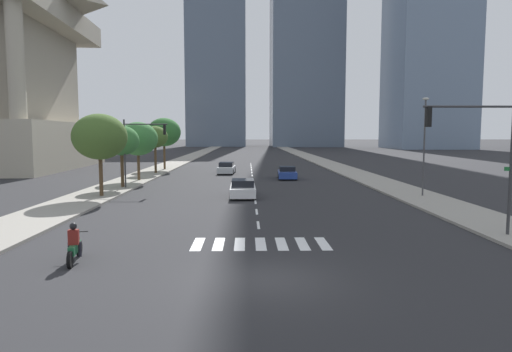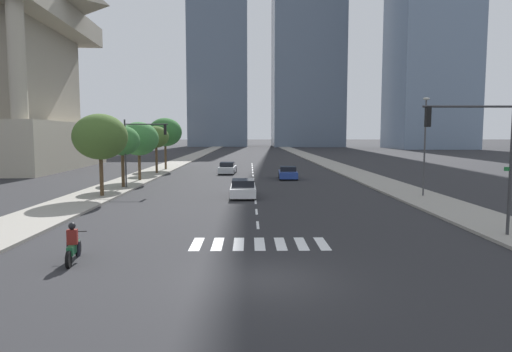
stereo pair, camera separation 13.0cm
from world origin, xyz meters
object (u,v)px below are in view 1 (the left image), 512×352
Objects in this scene: motorcycle_lead at (74,247)px; street_tree_third at (138,139)px; street_tree_second at (121,141)px; traffic_signal_near at (480,142)px; sedan_white_1 at (243,189)px; sedan_silver_0 at (227,168)px; street_tree_fourth at (155,137)px; street_lamp_east at (424,139)px; traffic_signal_far at (140,141)px; street_tree_nearest at (100,137)px; sedan_blue_2 at (287,173)px; street_tree_fifth at (164,132)px.

street_tree_third is (-4.49, 28.33, 3.67)m from motorcycle_lead.
street_tree_second is 0.92× the size of street_tree_third.
sedan_white_1 is at bearing -51.56° from traffic_signal_near.
street_tree_fourth is (-8.38, -0.47, 3.74)m from sedan_silver_0.
motorcycle_lead is at bearing -83.01° from street_tree_fourth.
street_lamp_east is at bearing -101.67° from traffic_signal_near.
traffic_signal_far is at bearing 159.35° from sedan_silver_0.
street_lamp_east is 1.19× the size of street_tree_nearest.
street_tree_fourth is at bearing -2.43° from motorcycle_lead.
street_tree_nearest is (-10.53, -0.27, 3.90)m from sedan_white_1.
street_lamp_east reaches higher than sedan_blue_2.
sedan_blue_2 is at bearing -28.47° from motorcycle_lead.
street_tree_second is (-1.75, 0.52, 0.04)m from traffic_signal_far.
traffic_signal_near reaches higher than sedan_blue_2.
motorcycle_lead is 0.47× the size of sedan_silver_0.
street_lamp_east is 1.25× the size of street_tree_third.
traffic_signal_far is at bearing 71.13° from street_tree_nearest.
street_tree_third is at bearing -0.43° from motorcycle_lead.
motorcycle_lead is at bearing -83.94° from street_tree_fifth.
street_tree_nearest is at bearing -31.98° from traffic_signal_near.
street_tree_third is (-10.53, 11.20, 3.64)m from sedan_white_1.
sedan_white_1 is 0.83× the size of street_tree_third.
sedan_blue_2 is 17.23m from street_lamp_east.
street_tree_third is at bearing -90.00° from street_tree_fifth.
street_lamp_east is (19.48, 16.48, 3.78)m from motorcycle_lead.
motorcycle_lead is at bearing -78.72° from street_tree_second.
motorcycle_lead is 0.30× the size of street_lamp_east.
street_tree_fifth reaches higher than traffic_signal_far.
traffic_signal_near is at bearing -101.67° from street_lamp_east.
street_tree_nearest is (-15.11, -13.91, 3.92)m from sedan_blue_2.
street_tree_second is at bearing -58.64° from sedan_blue_2.
sedan_blue_2 is (6.73, -6.26, -0.04)m from sedan_silver_0.
street_tree_second is (-4.49, 22.49, 3.56)m from motorcycle_lead.
street_tree_fifth is at bearing 61.03° from sedan_silver_0.
street_tree_nearest is at bearing 160.56° from sedan_silver_0.
street_tree_nearest reaches higher than sedan_white_1.
street_lamp_east reaches higher than street_tree_fourth.
street_tree_nearest is at bearing -90.00° from street_tree_fifth.
traffic_signal_near is 39.28m from street_tree_fourth.
street_tree_third is 1.05× the size of street_tree_fourth.
street_tree_second is 14.08m from street_tree_fourth.
sedan_white_1 is 13.97m from street_lamp_east.
traffic_signal_far reaches higher than motorcycle_lead.
street_tree_nearest is at bearing 5.48° from motorcycle_lead.
sedan_blue_2 is at bearing 9.18° from street_tree_third.
street_tree_fourth is (-23.96, 20.09, 0.00)m from street_lamp_east.
traffic_signal_far is at bearing -16.51° from street_tree_second.
traffic_signal_near is at bearing -87.45° from motorcycle_lead.
sedan_white_1 is at bearing -15.94° from sedan_blue_2.
motorcycle_lead is 0.39× the size of street_tree_fourth.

